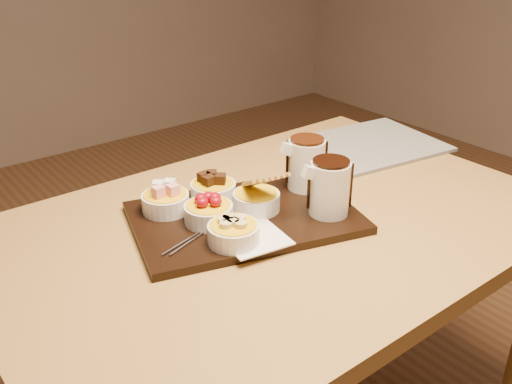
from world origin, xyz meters
TOP-DOWN VIEW (x-y plane):
  - dining_table at (0.00, 0.00)m, footprint 1.20×0.80m
  - serving_board at (-0.06, 0.04)m, footprint 0.53×0.42m
  - napkin at (-0.11, -0.05)m, footprint 0.14×0.14m
  - bowl_marshmallows at (-0.18, 0.15)m, footprint 0.10×0.10m
  - bowl_cake at (-0.07, 0.14)m, footprint 0.10×0.10m
  - bowl_strawberries at (-0.14, 0.06)m, footprint 0.10×0.10m
  - bowl_biscotti at (-0.03, 0.04)m, footprint 0.10×0.10m
  - bowl_bananas at (-0.15, -0.04)m, footprint 0.10×0.10m
  - pitcher_dark_chocolate at (0.08, -0.07)m, footprint 0.10×0.10m
  - pitcher_milk_chocolate at (0.13, 0.06)m, footprint 0.10×0.10m
  - fondue_skewers at (-0.15, 0.04)m, footprint 0.10×0.26m
  - newspaper at (0.47, 0.17)m, footprint 0.41×0.34m

SIDE VIEW (x-z plane):
  - dining_table at x=0.00m, z-range 0.28..1.03m
  - newspaper at x=0.47m, z-range 0.75..0.76m
  - serving_board at x=-0.06m, z-range 0.75..0.77m
  - napkin at x=-0.11m, z-range 0.77..0.77m
  - fondue_skewers at x=-0.15m, z-range 0.77..0.78m
  - bowl_marshmallows at x=-0.18m, z-range 0.77..0.81m
  - bowl_cake at x=-0.07m, z-range 0.77..0.81m
  - bowl_strawberries at x=-0.14m, z-range 0.77..0.81m
  - bowl_biscotti at x=-0.03m, z-range 0.77..0.81m
  - bowl_bananas at x=-0.15m, z-range 0.77..0.81m
  - pitcher_dark_chocolate at x=0.08m, z-range 0.77..0.88m
  - pitcher_milk_chocolate at x=0.13m, z-range 0.77..0.88m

